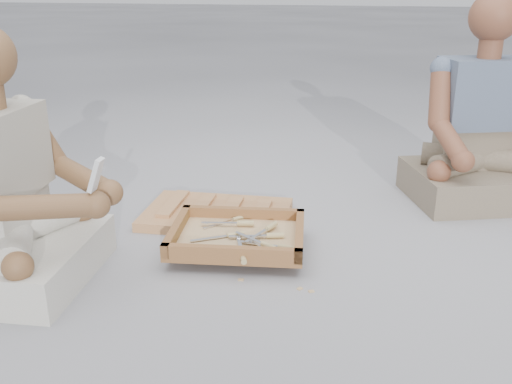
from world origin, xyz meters
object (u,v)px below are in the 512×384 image
(craftsman, at_px, (15,200))
(carved_panel, at_px, (217,214))
(tool_tray, at_px, (238,236))
(companion, at_px, (481,135))

(craftsman, bearing_deg, carved_panel, 138.41)
(carved_panel, relative_size, craftsman, 0.72)
(carved_panel, distance_m, craftsman, 0.92)
(tool_tray, distance_m, companion, 1.35)
(carved_panel, xyz_separation_m, craftsman, (-0.48, -0.73, 0.29))
(carved_panel, xyz_separation_m, companion, (1.15, 0.62, 0.31))
(tool_tray, xyz_separation_m, companion, (0.95, 0.92, 0.27))
(carved_panel, height_order, tool_tray, tool_tray)
(carved_panel, relative_size, tool_tray, 1.09)
(carved_panel, bearing_deg, tool_tray, -56.31)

